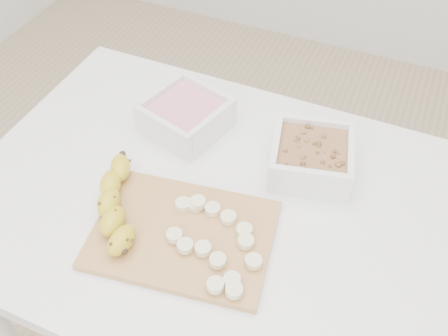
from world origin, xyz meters
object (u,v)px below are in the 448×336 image
at_px(bowl_yogurt, 186,115).
at_px(cutting_board, 183,234).
at_px(bowl_granola, 311,157).
at_px(banana, 117,204).
at_px(table, 218,228).

distance_m(bowl_yogurt, cutting_board, 0.29).
xyz_separation_m(bowl_granola, banana, (-0.29, -0.26, -0.00)).
distance_m(bowl_granola, banana, 0.39).
distance_m(table, bowl_yogurt, 0.25).
height_order(table, banana, banana).
relative_size(bowl_yogurt, cutting_board, 0.60).
relative_size(table, cutting_board, 3.11).
xyz_separation_m(bowl_granola, cutting_board, (-0.16, -0.25, -0.03)).
bearing_deg(bowl_yogurt, banana, -91.81).
relative_size(bowl_yogurt, bowl_granola, 1.03).
xyz_separation_m(cutting_board, banana, (-0.13, -0.00, 0.03)).
relative_size(bowl_granola, banana, 0.83).
xyz_separation_m(bowl_yogurt, cutting_board, (0.12, -0.26, -0.03)).
distance_m(bowl_yogurt, banana, 0.27).
bearing_deg(bowl_granola, table, -133.68).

